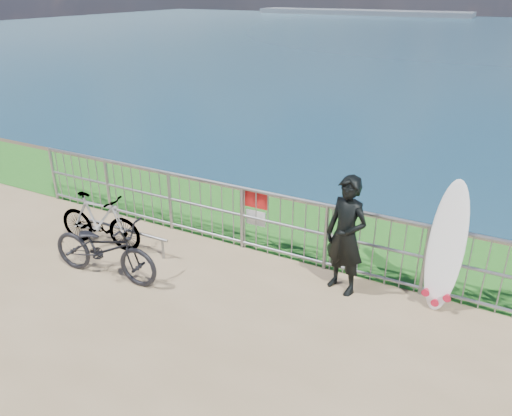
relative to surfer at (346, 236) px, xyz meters
The scene contains 8 objects.
grass_strip 2.28m from the surfer, 133.49° to the left, with size 120.00×120.00×0.00m, color #1C5E1A.
seascape 153.22m from the surfer, 107.17° to the left, with size 260.00×260.00×5.00m.
railing 1.53m from the surfer, 163.39° to the left, with size 10.06×0.10×1.13m.
surfer is the anchor object (origin of this frame).
surfboard 1.34m from the surfer, 11.40° to the left, with size 0.51×0.46×1.85m.
bicycle_near 3.62m from the surfer, 157.40° to the right, with size 0.65×1.86×0.98m, color black.
bicycle_far 4.18m from the surfer, behind, with size 0.45×1.60×0.96m, color black.
bike_rack 3.77m from the surfer, behind, with size 1.77×0.05×0.37m.
Camera 1 is at (3.30, -4.97, 4.14)m, focal length 35.00 mm.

